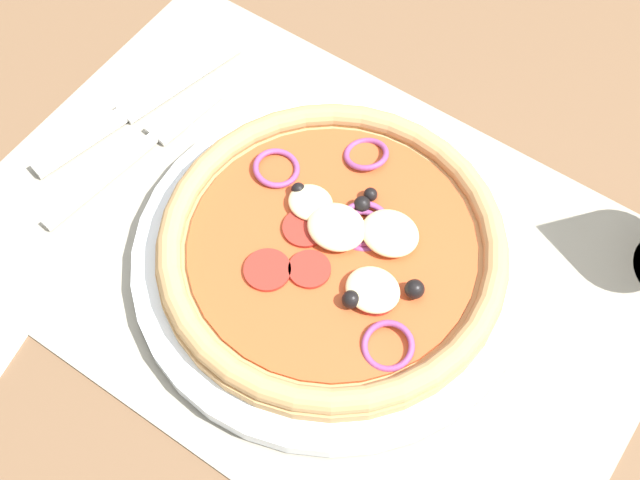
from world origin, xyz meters
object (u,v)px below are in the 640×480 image
object	(u,v)px
plate	(334,255)
pizza	(336,243)
knife	(141,103)
fork	(144,145)

from	to	relation	value
plate	pizza	world-z (taller)	pizza
pizza	knife	world-z (taller)	pizza
fork	knife	bearing A→B (deg)	50.26
plate	fork	size ratio (longest dim) A/B	1.61
pizza	fork	distance (cm)	18.39
plate	fork	distance (cm)	18.21
fork	plate	bearing A→B (deg)	-82.62
plate	knife	size ratio (longest dim) A/B	1.47
knife	fork	bearing A→B (deg)	-123.54
pizza	knife	bearing A→B (deg)	172.04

